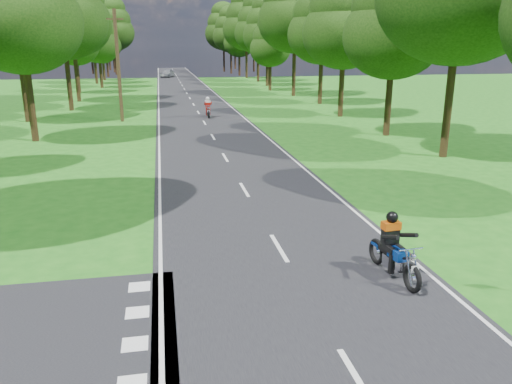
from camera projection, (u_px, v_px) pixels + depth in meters
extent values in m
plane|color=#1C6216|center=(298.00, 280.00, 12.21)|extent=(160.00, 160.00, 0.00)
cube|color=black|center=(187.00, 93.00, 59.33)|extent=(7.00, 140.00, 0.02)
cube|color=silver|center=(360.00, 383.00, 8.43)|extent=(0.12, 2.00, 0.01)
cube|color=silver|center=(279.00, 248.00, 14.09)|extent=(0.12, 2.00, 0.01)
cube|color=silver|center=(244.00, 190.00, 19.74)|extent=(0.12, 2.00, 0.01)
cube|color=silver|center=(225.00, 157.00, 25.40)|extent=(0.12, 2.00, 0.01)
cube|color=silver|center=(213.00, 137.00, 31.05)|extent=(0.12, 2.00, 0.01)
cube|color=silver|center=(204.00, 123.00, 36.71)|extent=(0.12, 2.00, 0.01)
cube|color=silver|center=(198.00, 112.00, 42.36)|extent=(0.12, 2.00, 0.01)
cube|color=silver|center=(194.00, 104.00, 48.01)|extent=(0.12, 2.00, 0.01)
cube|color=silver|center=(190.00, 98.00, 53.67)|extent=(0.12, 2.00, 0.01)
cube|color=silver|center=(187.00, 93.00, 59.32)|extent=(0.12, 2.00, 0.01)
cube|color=silver|center=(184.00, 89.00, 64.98)|extent=(0.12, 2.00, 0.01)
cube|color=silver|center=(182.00, 85.00, 70.63)|extent=(0.12, 2.00, 0.01)
cube|color=silver|center=(180.00, 82.00, 76.29)|extent=(0.12, 2.00, 0.01)
cube|color=silver|center=(179.00, 80.00, 81.94)|extent=(0.12, 2.00, 0.01)
cube|color=silver|center=(177.00, 78.00, 87.59)|extent=(0.12, 2.00, 0.01)
cube|color=silver|center=(176.00, 76.00, 93.25)|extent=(0.12, 2.00, 0.01)
cube|color=silver|center=(175.00, 74.00, 98.90)|extent=(0.12, 2.00, 0.01)
cube|color=silver|center=(174.00, 72.00, 104.56)|extent=(0.12, 2.00, 0.01)
cube|color=silver|center=(173.00, 71.00, 110.21)|extent=(0.12, 2.00, 0.01)
cube|color=silver|center=(173.00, 70.00, 115.87)|extent=(0.12, 2.00, 0.01)
cube|color=silver|center=(172.00, 68.00, 121.52)|extent=(0.12, 2.00, 0.01)
cube|color=silver|center=(159.00, 94.00, 58.74)|extent=(0.10, 140.00, 0.01)
cube|color=silver|center=(214.00, 93.00, 59.91)|extent=(0.10, 140.00, 0.01)
cube|color=silver|center=(132.00, 384.00, 8.42)|extent=(0.50, 0.50, 0.01)
cube|color=silver|center=(135.00, 344.00, 9.55)|extent=(0.50, 0.50, 0.01)
cube|color=silver|center=(137.00, 312.00, 10.68)|extent=(0.50, 0.50, 0.01)
cube|color=silver|center=(139.00, 287.00, 11.81)|extent=(0.50, 0.50, 0.01)
cylinder|color=black|center=(32.00, 108.00, 29.34)|extent=(0.40, 0.40, 3.91)
ellipsoid|color=#15330B|center=(21.00, 22.00, 27.97)|extent=(6.85, 6.85, 5.82)
cylinder|color=black|center=(25.00, 96.00, 36.87)|extent=(0.40, 0.40, 3.79)
ellipsoid|color=#15330B|center=(17.00, 30.00, 35.55)|extent=(6.64, 6.64, 5.64)
ellipsoid|color=#15330B|center=(13.00, 2.00, 35.03)|extent=(5.69, 5.69, 4.84)
cylinder|color=black|center=(69.00, 85.00, 43.22)|extent=(0.40, 0.40, 4.32)
ellipsoid|color=#15330B|center=(62.00, 21.00, 41.71)|extent=(7.56, 7.56, 6.42)
cylinder|color=black|center=(77.00, 79.00, 50.20)|extent=(0.40, 0.40, 4.40)
ellipsoid|color=#15330B|center=(72.00, 23.00, 48.66)|extent=(7.71, 7.71, 6.55)
cylinder|color=black|center=(78.00, 79.00, 59.25)|extent=(0.40, 0.40, 3.20)
ellipsoid|color=#15330B|center=(75.00, 45.00, 58.14)|extent=(5.60, 5.60, 4.76)
ellipsoid|color=#15330B|center=(73.00, 31.00, 57.69)|extent=(4.80, 4.80, 4.08)
ellipsoid|color=#15330B|center=(72.00, 17.00, 57.25)|extent=(3.60, 3.60, 3.06)
cylinder|color=black|center=(101.00, 75.00, 66.53)|extent=(0.40, 0.40, 3.22)
ellipsoid|color=#15330B|center=(98.00, 45.00, 65.41)|extent=(5.64, 5.64, 4.79)
ellipsoid|color=#15330B|center=(97.00, 32.00, 64.96)|extent=(4.83, 4.83, 4.11)
ellipsoid|color=#15330B|center=(96.00, 19.00, 64.52)|extent=(3.62, 3.62, 3.08)
cylinder|color=black|center=(96.00, 71.00, 73.51)|extent=(0.40, 0.40, 3.61)
ellipsoid|color=#15330B|center=(93.00, 40.00, 72.26)|extent=(6.31, 6.31, 5.37)
ellipsoid|color=#15330B|center=(92.00, 27.00, 71.76)|extent=(5.41, 5.41, 4.60)
ellipsoid|color=#15330B|center=(91.00, 14.00, 71.26)|extent=(4.06, 4.06, 3.45)
cylinder|color=black|center=(104.00, 72.00, 81.09)|extent=(0.40, 0.40, 2.67)
ellipsoid|color=#15330B|center=(102.00, 51.00, 80.15)|extent=(4.67, 4.67, 3.97)
ellipsoid|color=#15330B|center=(102.00, 42.00, 79.79)|extent=(4.00, 4.00, 3.40)
ellipsoid|color=#15330B|center=(101.00, 34.00, 79.42)|extent=(3.00, 3.00, 2.55)
cylinder|color=black|center=(108.00, 68.00, 89.62)|extent=(0.40, 0.40, 3.09)
ellipsoid|color=#15330B|center=(106.00, 46.00, 88.54)|extent=(5.40, 5.40, 4.59)
ellipsoid|color=#15330B|center=(105.00, 37.00, 88.11)|extent=(4.63, 4.63, 3.93)
ellipsoid|color=#15330B|center=(104.00, 28.00, 87.69)|extent=(3.47, 3.47, 2.95)
cylinder|color=black|center=(116.00, 63.00, 95.73)|extent=(0.40, 0.40, 4.48)
ellipsoid|color=#15330B|center=(113.00, 33.00, 94.16)|extent=(7.84, 7.84, 6.66)
ellipsoid|color=#15330B|center=(112.00, 20.00, 93.54)|extent=(6.72, 6.72, 5.71)
ellipsoid|color=#15330B|center=(112.00, 8.00, 92.93)|extent=(5.04, 5.04, 4.28)
cylinder|color=black|center=(114.00, 62.00, 104.05)|extent=(0.40, 0.40, 4.09)
ellipsoid|color=#15330B|center=(112.00, 37.00, 102.62)|extent=(7.16, 7.16, 6.09)
ellipsoid|color=#15330B|center=(111.00, 27.00, 102.06)|extent=(6.14, 6.14, 5.22)
ellipsoid|color=#15330B|center=(111.00, 17.00, 101.49)|extent=(4.61, 4.61, 3.92)
cylinder|color=black|center=(448.00, 112.00, 25.03)|extent=(0.40, 0.40, 4.56)
cylinder|color=black|center=(388.00, 108.00, 31.27)|extent=(0.40, 0.40, 3.49)
ellipsoid|color=#15330B|center=(393.00, 36.00, 30.05)|extent=(6.12, 6.12, 5.20)
ellipsoid|color=#15330B|center=(396.00, 6.00, 29.57)|extent=(5.24, 5.24, 4.46)
cylinder|color=black|center=(341.00, 93.00, 39.65)|extent=(0.40, 0.40, 3.69)
ellipsoid|color=#15330B|center=(344.00, 33.00, 38.36)|extent=(6.46, 6.46, 5.49)
ellipsoid|color=#15330B|center=(345.00, 8.00, 37.85)|extent=(5.54, 5.54, 4.71)
cylinder|color=black|center=(320.00, 84.00, 48.16)|extent=(0.40, 0.40, 3.74)
ellipsoid|color=#15330B|center=(322.00, 34.00, 46.86)|extent=(6.55, 6.55, 5.57)
ellipsoid|color=#15330B|center=(323.00, 14.00, 46.34)|extent=(5.62, 5.62, 4.77)
cylinder|color=black|center=(294.00, 75.00, 55.78)|extent=(0.40, 0.40, 4.64)
ellipsoid|color=#15330B|center=(295.00, 21.00, 54.16)|extent=(8.12, 8.12, 6.91)
cylinder|color=black|center=(270.00, 79.00, 62.60)|extent=(0.40, 0.40, 2.91)
ellipsoid|color=#15330B|center=(270.00, 49.00, 61.59)|extent=(5.09, 5.09, 4.33)
ellipsoid|color=#15330B|center=(270.00, 37.00, 61.19)|extent=(4.36, 4.36, 3.71)
ellipsoid|color=#15330B|center=(270.00, 25.00, 60.79)|extent=(3.27, 3.27, 2.78)
cylinder|color=black|center=(267.00, 72.00, 69.73)|extent=(0.40, 0.40, 3.88)
ellipsoid|color=#15330B|center=(267.00, 36.00, 68.38)|extent=(6.78, 6.78, 5.77)
ellipsoid|color=#15330B|center=(268.00, 21.00, 67.84)|extent=(5.81, 5.81, 4.94)
ellipsoid|color=#15330B|center=(268.00, 7.00, 67.31)|extent=(4.36, 4.36, 3.71)
cylinder|color=black|center=(258.00, 68.00, 77.73)|extent=(0.40, 0.40, 4.18)
ellipsoid|color=#15330B|center=(258.00, 33.00, 76.27)|extent=(7.31, 7.31, 6.21)
ellipsoid|color=#15330B|center=(258.00, 19.00, 75.69)|extent=(6.27, 6.27, 5.33)
ellipsoid|color=#15330B|center=(258.00, 5.00, 75.12)|extent=(4.70, 4.70, 4.00)
cylinder|color=black|center=(247.00, 64.00, 86.06)|extent=(0.40, 0.40, 4.63)
ellipsoid|color=#15330B|center=(246.00, 30.00, 84.44)|extent=(8.11, 8.11, 6.89)
ellipsoid|color=#15330B|center=(246.00, 15.00, 83.80)|extent=(6.95, 6.95, 5.91)
ellipsoid|color=#15330B|center=(246.00, 1.00, 83.16)|extent=(5.21, 5.21, 4.43)
cylinder|color=black|center=(239.00, 66.00, 93.08)|extent=(0.40, 0.40, 3.36)
ellipsoid|color=#15330B|center=(239.00, 43.00, 91.91)|extent=(5.88, 5.88, 5.00)
ellipsoid|color=#15330B|center=(239.00, 34.00, 91.45)|extent=(5.04, 5.04, 4.29)
ellipsoid|color=#15330B|center=(239.00, 25.00, 90.98)|extent=(3.78, 3.78, 3.21)
cylinder|color=black|center=(231.00, 63.00, 99.69)|extent=(0.40, 0.40, 4.09)
ellipsoid|color=#15330B|center=(231.00, 37.00, 98.27)|extent=(7.15, 7.15, 6.08)
ellipsoid|color=#15330B|center=(231.00, 26.00, 97.70)|extent=(6.13, 6.13, 5.21)
ellipsoid|color=#15330B|center=(230.00, 15.00, 97.14)|extent=(4.60, 4.60, 3.91)
cylinder|color=black|center=(224.00, 61.00, 106.87)|extent=(0.40, 0.40, 4.48)
ellipsoid|color=#15330B|center=(224.00, 34.00, 105.30)|extent=(7.84, 7.84, 6.66)
ellipsoid|color=#15330B|center=(223.00, 23.00, 104.69)|extent=(6.72, 6.72, 5.71)
ellipsoid|color=#15330B|center=(223.00, 12.00, 104.07)|extent=(5.04, 5.04, 4.28)
cylinder|color=black|center=(110.00, 62.00, 112.84)|extent=(0.40, 0.40, 3.84)
ellipsoid|color=#15330B|center=(108.00, 40.00, 111.50)|extent=(6.72, 6.72, 5.71)
ellipsoid|color=#15330B|center=(107.00, 31.00, 110.97)|extent=(5.76, 5.76, 4.90)
ellipsoid|color=#15330B|center=(107.00, 22.00, 110.44)|extent=(4.32, 4.32, 3.67)
cylinder|color=black|center=(235.00, 60.00, 119.84)|extent=(0.40, 0.40, 4.16)
ellipsoid|color=#15330B|center=(235.00, 38.00, 118.39)|extent=(7.28, 7.28, 6.19)
ellipsoid|color=#15330B|center=(235.00, 29.00, 117.81)|extent=(6.24, 6.24, 5.30)
ellipsoid|color=#15330B|center=(235.00, 20.00, 117.24)|extent=(4.68, 4.68, 3.98)
cylinder|color=black|center=(92.00, 65.00, 98.39)|extent=(0.40, 0.40, 3.52)
ellipsoid|color=#15330B|center=(90.00, 42.00, 97.16)|extent=(6.16, 6.16, 5.24)
ellipsoid|color=#15330B|center=(90.00, 33.00, 96.68)|extent=(5.28, 5.28, 4.49)
ellipsoid|color=#15330B|center=(89.00, 23.00, 96.19)|extent=(3.96, 3.96, 3.37)
cylinder|color=black|center=(254.00, 61.00, 106.95)|extent=(0.40, 0.40, 4.48)
ellipsoid|color=#15330B|center=(254.00, 34.00, 105.39)|extent=(7.84, 7.84, 6.66)
ellipsoid|color=#15330B|center=(254.00, 23.00, 104.77)|extent=(6.72, 6.72, 5.71)
ellipsoid|color=#15330B|center=(254.00, 12.00, 104.15)|extent=(5.04, 5.04, 4.28)
cylinder|color=#382616|center=(118.00, 67.00, 36.40)|extent=(0.26, 0.26, 8.00)
cube|color=#382616|center=(115.00, 19.00, 35.46)|extent=(1.20, 0.10, 0.10)
imported|color=#AAADB1|center=(167.00, 73.00, 88.22)|extent=(2.96, 4.54, 1.44)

